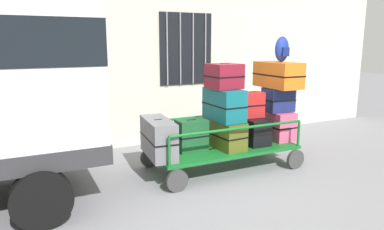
% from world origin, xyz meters
% --- Properties ---
extents(ground_plane, '(40.00, 40.00, 0.00)m').
position_xyz_m(ground_plane, '(0.00, 0.00, 0.00)').
color(ground_plane, gray).
extents(building_wall, '(12.00, 0.38, 5.00)m').
position_xyz_m(building_wall, '(0.00, 2.72, 2.50)').
color(building_wall, beige).
rests_on(building_wall, ground).
extents(luggage_cart, '(2.55, 1.24, 0.38)m').
position_xyz_m(luggage_cart, '(0.28, 0.59, 0.33)').
color(luggage_cart, '#146023').
rests_on(luggage_cart, ground).
extents(cart_railing, '(2.45, 1.11, 0.46)m').
position_xyz_m(cart_railing, '(0.28, 0.59, 0.76)').
color(cart_railing, '#146023').
rests_on(cart_railing, luggage_cart).
extents(suitcase_left_bottom, '(0.46, 0.99, 0.59)m').
position_xyz_m(suitcase_left_bottom, '(-0.88, 0.59, 0.67)').
color(suitcase_left_bottom, slate).
rests_on(suitcase_left_bottom, luggage_cart).
extents(suitcase_midleft_bottom, '(0.50, 0.32, 0.52)m').
position_xyz_m(suitcase_midleft_bottom, '(-0.30, 0.60, 0.64)').
color(suitcase_midleft_bottom, '#194C28').
rests_on(suitcase_midleft_bottom, luggage_cart).
extents(suitcase_center_bottom, '(0.47, 0.95, 0.47)m').
position_xyz_m(suitcase_center_bottom, '(0.28, 0.60, 0.62)').
color(suitcase_center_bottom, '#4C5119').
rests_on(suitcase_center_bottom, luggage_cart).
extents(suitcase_center_middle, '(0.43, 0.79, 0.53)m').
position_xyz_m(suitcase_center_middle, '(0.28, 0.56, 1.12)').
color(suitcase_center_middle, '#0F5960').
rests_on(suitcase_center_middle, suitcase_center_bottom).
extents(suitcase_center_top, '(0.54, 0.51, 0.41)m').
position_xyz_m(suitcase_center_top, '(0.28, 0.57, 1.59)').
color(suitcase_center_top, maroon).
rests_on(suitcase_center_top, suitcase_center_middle).
extents(suitcase_midright_bottom, '(0.41, 0.72, 0.46)m').
position_xyz_m(suitcase_midright_bottom, '(0.86, 0.56, 0.61)').
color(suitcase_midright_bottom, black).
rests_on(suitcase_midright_bottom, luggage_cart).
extents(suitcase_midright_middle, '(0.41, 0.29, 0.45)m').
position_xyz_m(suitcase_midright_middle, '(0.86, 0.58, 1.07)').
color(suitcase_midright_middle, '#B21E1E').
rests_on(suitcase_midright_middle, suitcase_midright_bottom).
extents(suitcase_right_bottom, '(0.41, 0.63, 0.52)m').
position_xyz_m(suitcase_right_bottom, '(1.44, 0.57, 0.64)').
color(suitcase_right_bottom, '#CC4C72').
rests_on(suitcase_right_bottom, luggage_cart).
extents(suitcase_right_middle, '(0.52, 0.42, 0.43)m').
position_xyz_m(suitcase_right_middle, '(1.44, 0.59, 1.12)').
color(suitcase_right_middle, navy).
rests_on(suitcase_right_middle, suitcase_right_bottom).
extents(suitcase_right_top, '(0.48, 0.94, 0.46)m').
position_xyz_m(suitcase_right_top, '(1.44, 0.63, 1.56)').
color(suitcase_right_top, orange).
rests_on(suitcase_right_top, suitcase_right_middle).
extents(backpack, '(0.27, 0.22, 0.44)m').
position_xyz_m(backpack, '(1.44, 0.55, 2.01)').
color(backpack, navy).
rests_on(backpack, suitcase_right_top).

